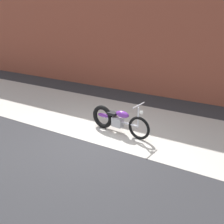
# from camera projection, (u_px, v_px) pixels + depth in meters

# --- Properties ---
(ground_plane) EXTENTS (80.00, 80.00, 0.00)m
(ground_plane) POSITION_uv_depth(u_px,v_px,m) (94.00, 143.00, 7.13)
(ground_plane) COLOR #2D2D30
(sidewalk_slab) EXTENTS (36.00, 3.50, 0.01)m
(sidewalk_slab) POSITION_uv_depth(u_px,v_px,m) (124.00, 122.00, 8.53)
(sidewalk_slab) COLOR #B2ADA3
(sidewalk_slab) RESTS_ON ground
(brick_building_wall) EXTENTS (36.00, 0.50, 6.14)m
(brick_building_wall) POSITION_uv_depth(u_px,v_px,m) (167.00, 20.00, 10.19)
(brick_building_wall) COLOR brown
(brick_building_wall) RESTS_ON ground
(motorcycle_purple) EXTENTS (2.01, 0.59, 1.03)m
(motorcycle_purple) POSITION_uv_depth(u_px,v_px,m) (116.00, 119.00, 7.68)
(motorcycle_purple) COLOR black
(motorcycle_purple) RESTS_ON ground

